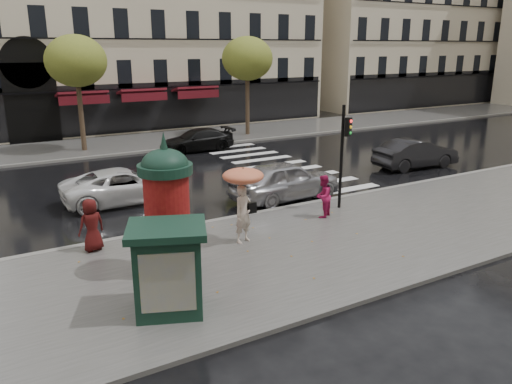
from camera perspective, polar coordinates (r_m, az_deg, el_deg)
ground at (r=15.50m, az=2.46°, el=-6.43°), size 160.00×160.00×0.00m
near_sidewalk at (r=15.09m, az=3.49°, el=-6.85°), size 90.00×7.00×0.12m
far_sidewalk at (r=32.51m, az=-15.90°, el=5.20°), size 90.00×6.00×0.12m
near_kerb at (r=17.90m, az=-2.71°, el=-3.00°), size 90.00×0.25×0.14m
far_kerb at (r=29.66m, az=-14.42°, el=4.30°), size 90.00×0.25×0.14m
zebra_crossing at (r=26.30m, az=2.26°, el=3.17°), size 3.60×11.75×0.01m
tree_far_left at (r=30.57m, az=-19.89°, el=13.86°), size 3.40×3.40×6.64m
tree_far_right at (r=34.38m, az=-1.00°, el=14.96°), size 3.40×3.40×6.64m
woman_umbrella at (r=15.14m, az=-1.46°, el=-0.07°), size 1.26×1.26×2.42m
woman_red at (r=17.79m, az=7.65°, el=-0.48°), size 0.94×0.88×1.54m
man_burgundy at (r=15.53m, az=-18.30°, el=-3.60°), size 0.88×0.68×1.60m
morris_column at (r=13.24m, az=-10.13°, el=-1.72°), size 1.42×1.42×3.81m
traffic_light at (r=18.54m, az=10.00°, el=5.10°), size 0.29×0.38×3.86m
newsstand at (r=11.52m, az=-9.99°, el=-8.55°), size 2.15×2.00×2.08m
car_silver at (r=20.15m, az=3.35°, el=1.38°), size 4.81×2.17×1.60m
car_darkgrey at (r=26.74m, az=17.80°, el=4.21°), size 4.58×1.92×1.47m
car_white at (r=20.44m, az=-14.74°, el=0.72°), size 4.90×2.27×1.36m
car_black at (r=29.89m, az=-6.78°, el=5.92°), size 4.48×1.86×1.29m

